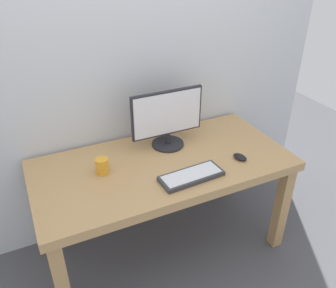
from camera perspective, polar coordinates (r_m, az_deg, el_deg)
name	(u,v)px	position (r m, az deg, el deg)	size (l,w,h in m)	color
ground_plane	(164,245)	(2.67, -0.69, -16.09)	(6.00, 6.00, 0.00)	#4C4C51
wall_back	(133,22)	(2.28, -5.74, 19.17)	(2.89, 0.04, 3.00)	silver
desk	(163,173)	(2.25, -0.79, -4.81)	(1.62, 0.78, 0.73)	tan
monitor	(167,118)	(2.28, -0.12, 4.25)	(0.49, 0.22, 0.39)	#232328
keyboard_primary	(191,176)	(2.05, 3.83, -5.22)	(0.39, 0.17, 0.03)	#333338
mouse	(240,157)	(2.26, 11.67, -2.09)	(0.06, 0.10, 0.03)	black
coffee_mug	(102,166)	(2.11, -10.69, -3.56)	(0.08, 0.08, 0.10)	orange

